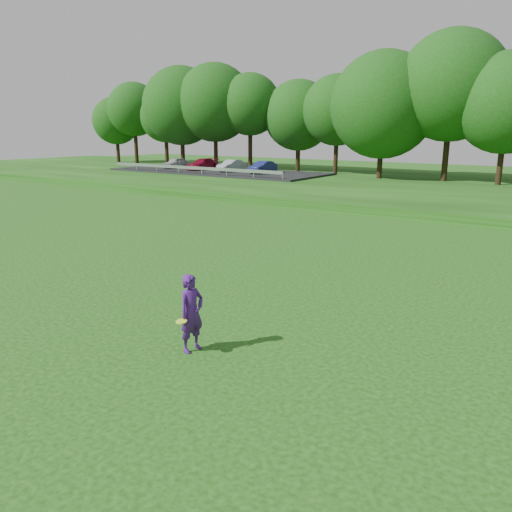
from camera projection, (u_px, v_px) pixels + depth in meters
The scene contains 6 objects.
ground at pixel (131, 311), 14.19m from camera, with size 140.00×140.00×0.00m, color #123D0B.
berm at pixel (450, 189), 41.09m from camera, with size 130.00×30.00×0.60m, color #123D0B.
walking_path at pixel (387, 215), 30.05m from camera, with size 130.00×1.60×0.04m, color gray.
treeline at pixel (471, 92), 42.35m from camera, with size 104.00×7.00×15.00m, color #17410F, non-canonical shape.
parking_lot at pixel (214, 169), 53.40m from camera, with size 24.00×9.00×1.38m.
woman at pixel (192, 313), 11.44m from camera, with size 0.51×0.86×1.84m.
Camera 1 is at (10.59, -8.90, 5.00)m, focal length 35.00 mm.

